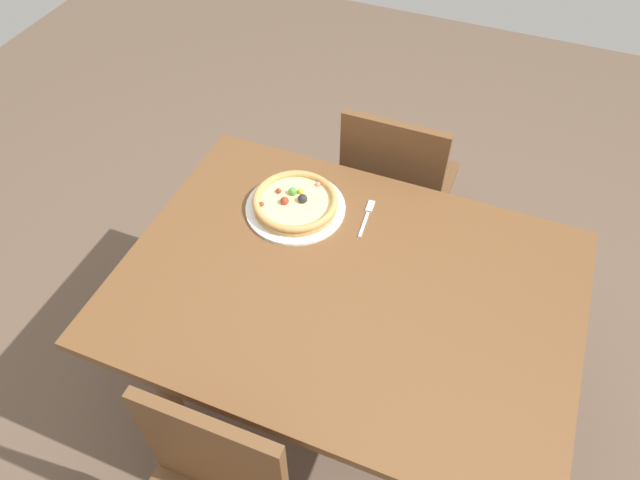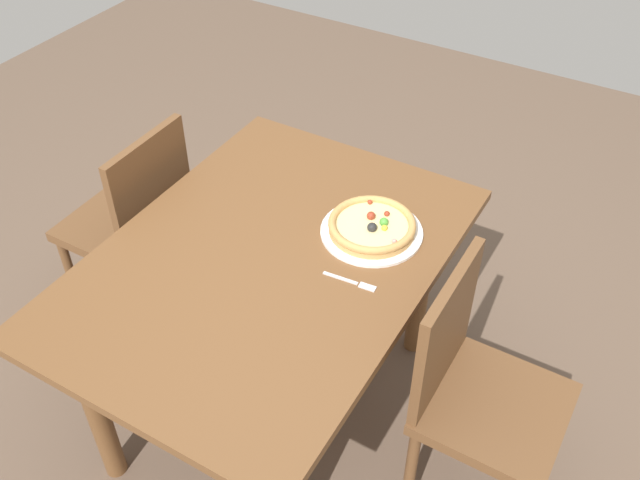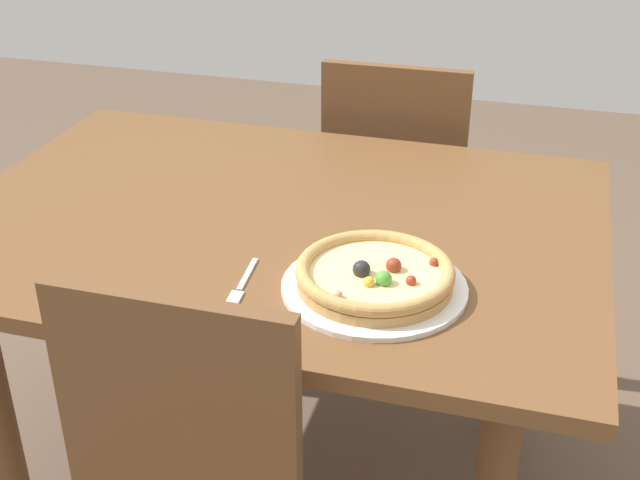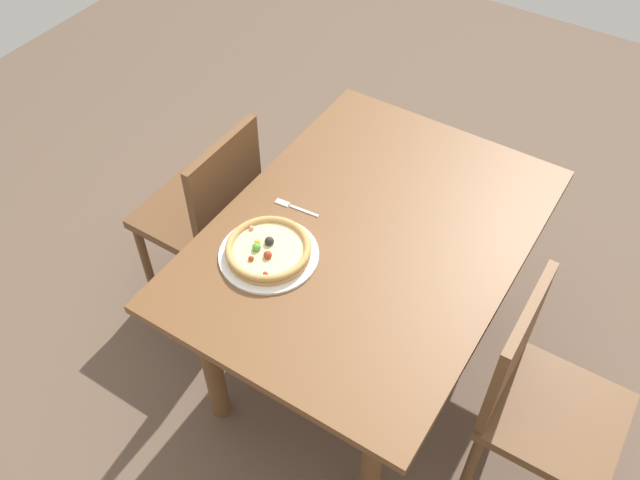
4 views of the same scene
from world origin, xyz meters
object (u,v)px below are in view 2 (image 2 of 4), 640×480
(chair_near, at_px, (135,221))
(chair_far, at_px, (476,390))
(dining_table, at_px, (268,283))
(fork, at_px, (354,283))
(plate, at_px, (372,232))
(pizza, at_px, (372,226))

(chair_near, xyz_separation_m, chair_far, (0.09, 1.38, 0.00))
(dining_table, bearing_deg, chair_far, 93.41)
(dining_table, bearing_deg, chair_near, -100.68)
(chair_near, bearing_deg, fork, -96.09)
(chair_near, bearing_deg, dining_table, -101.20)
(plate, bearing_deg, chair_far, 64.90)
(chair_far, xyz_separation_m, plate, (-0.22, -0.47, 0.25))
(chair_near, xyz_separation_m, fork, (0.09, 0.97, 0.24))
(pizza, distance_m, fork, 0.23)
(dining_table, distance_m, chair_near, 0.71)
(chair_far, distance_m, pizza, 0.58)
(fork, bearing_deg, dining_table, -177.67)
(pizza, bearing_deg, chair_far, 64.86)
(fork, bearing_deg, pizza, 99.35)
(pizza, bearing_deg, dining_table, -40.74)
(chair_near, distance_m, plate, 0.95)
(chair_near, relative_size, fork, 5.35)
(chair_near, distance_m, fork, 1.00)
(dining_table, distance_m, chair_far, 0.70)
(dining_table, relative_size, chair_far, 1.48)
(plate, height_order, pizza, pizza)
(plate, xyz_separation_m, pizza, (-0.00, 0.00, 0.03))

